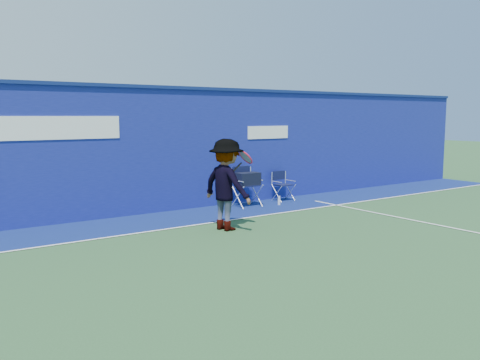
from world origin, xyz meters
TOP-DOWN VIEW (x-y plane):
  - ground at (0.00, 0.00)m, footprint 80.00×80.00m
  - stadium_wall at (-0.00, 5.20)m, footprint 24.00×0.50m
  - out_of_bounds_strip at (0.00, 4.10)m, footprint 24.00×1.80m
  - court_lines at (0.00, 0.60)m, footprint 24.00×12.00m
  - directors_chair_left at (2.49, 4.47)m, footprint 0.61×0.57m
  - directors_chair_right at (3.84, 4.61)m, footprint 0.49×0.44m
  - water_bottle at (3.30, 4.12)m, footprint 0.07×0.07m
  - tennis_player at (0.55, 2.49)m, footprint 1.01×1.34m

SIDE VIEW (x-z plane):
  - ground at x=0.00m, z-range 0.00..0.00m
  - out_of_bounds_strip at x=0.00m, z-range 0.00..0.01m
  - court_lines at x=0.00m, z-range 0.01..0.01m
  - water_bottle at x=3.30m, z-range 0.00..0.24m
  - directors_chair_right at x=3.84m, z-range -0.15..0.67m
  - directors_chair_left at x=2.49m, z-range -0.08..0.96m
  - tennis_player at x=0.55m, z-range 0.00..1.89m
  - stadium_wall at x=0.00m, z-range 0.01..3.09m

